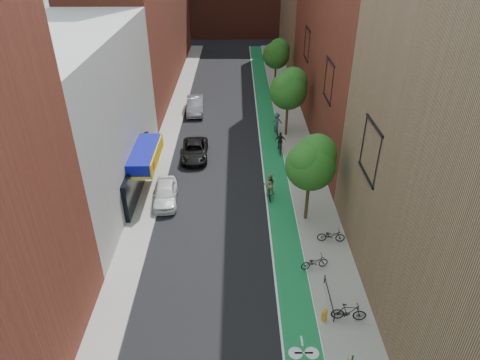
{
  "coord_description": "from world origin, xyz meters",
  "views": [
    {
      "loc": [
        0.78,
        -14.51,
        18.0
      ],
      "look_at": [
        0.99,
        12.98,
        1.5
      ],
      "focal_mm": 32.0,
      "sensor_mm": 36.0,
      "label": 1
    }
  ],
  "objects_px": {
    "cyclist_lane_mid": "(280,145)",
    "fire_hydrant": "(325,315)",
    "cyclist_lane_near": "(269,188)",
    "parked_car_silver": "(195,105)",
    "cyclist_lane_far": "(277,124)",
    "parked_car_black": "(195,151)",
    "parked_car_white": "(165,193)"
  },
  "relations": [
    {
      "from": "parked_car_white",
      "to": "parked_car_black",
      "type": "relative_size",
      "value": 0.87
    },
    {
      "from": "cyclist_lane_far",
      "to": "parked_car_white",
      "type": "bearing_deg",
      "value": 42.89
    },
    {
      "from": "fire_hydrant",
      "to": "cyclist_lane_mid",
      "type": "bearing_deg",
      "value": 91.77
    },
    {
      "from": "cyclist_lane_mid",
      "to": "fire_hydrant",
      "type": "relative_size",
      "value": 2.58
    },
    {
      "from": "fire_hydrant",
      "to": "parked_car_black",
      "type": "bearing_deg",
      "value": 114.06
    },
    {
      "from": "fire_hydrant",
      "to": "cyclist_lane_far",
      "type": "bearing_deg",
      "value": 91.45
    },
    {
      "from": "parked_car_silver",
      "to": "cyclist_lane_far",
      "type": "xyz_separation_m",
      "value": [
        8.53,
        -5.65,
        0.18
      ]
    },
    {
      "from": "cyclist_lane_near",
      "to": "parked_car_black",
      "type": "bearing_deg",
      "value": -51.08
    },
    {
      "from": "cyclist_lane_mid",
      "to": "cyclist_lane_far",
      "type": "distance_m",
      "value": 4.26
    },
    {
      "from": "parked_car_silver",
      "to": "cyclist_lane_far",
      "type": "height_order",
      "value": "cyclist_lane_far"
    },
    {
      "from": "parked_car_white",
      "to": "cyclist_lane_mid",
      "type": "height_order",
      "value": "cyclist_lane_mid"
    },
    {
      "from": "parked_car_silver",
      "to": "cyclist_lane_near",
      "type": "distance_m",
      "value": 18.81
    },
    {
      "from": "cyclist_lane_mid",
      "to": "cyclist_lane_near",
      "type": "bearing_deg",
      "value": 81.92
    },
    {
      "from": "parked_car_black",
      "to": "cyclist_lane_near",
      "type": "distance_m",
      "value": 9.15
    },
    {
      "from": "parked_car_black",
      "to": "fire_hydrant",
      "type": "distance_m",
      "value": 20.36
    },
    {
      "from": "parked_car_white",
      "to": "cyclist_lane_far",
      "type": "relative_size",
      "value": 1.99
    },
    {
      "from": "parked_car_black",
      "to": "fire_hydrant",
      "type": "xyz_separation_m",
      "value": [
        8.3,
        -18.59,
        -0.12
      ]
    },
    {
      "from": "parked_car_black",
      "to": "parked_car_silver",
      "type": "height_order",
      "value": "parked_car_silver"
    },
    {
      "from": "parked_car_black",
      "to": "cyclist_lane_far",
      "type": "height_order",
      "value": "cyclist_lane_far"
    },
    {
      "from": "cyclist_lane_mid",
      "to": "fire_hydrant",
      "type": "xyz_separation_m",
      "value": [
        0.6,
        -19.42,
        -0.22
      ]
    },
    {
      "from": "parked_car_white",
      "to": "parked_car_silver",
      "type": "distance_m",
      "value": 17.86
    },
    {
      "from": "cyclist_lane_far",
      "to": "cyclist_lane_near",
      "type": "bearing_deg",
      "value": 72.97
    },
    {
      "from": "parked_car_black",
      "to": "fire_hydrant",
      "type": "height_order",
      "value": "parked_car_black"
    },
    {
      "from": "cyclist_lane_near",
      "to": "cyclist_lane_mid",
      "type": "bearing_deg",
      "value": -105.03
    },
    {
      "from": "parked_car_silver",
      "to": "cyclist_lane_mid",
      "type": "relative_size",
      "value": 2.49
    },
    {
      "from": "cyclist_lane_far",
      "to": "fire_hydrant",
      "type": "xyz_separation_m",
      "value": [
        0.6,
        -23.67,
        -0.44
      ]
    },
    {
      "from": "fire_hydrant",
      "to": "parked_car_white",
      "type": "bearing_deg",
      "value": 130.79
    },
    {
      "from": "parked_car_silver",
      "to": "fire_hydrant",
      "type": "distance_m",
      "value": 30.71
    },
    {
      "from": "cyclist_lane_mid",
      "to": "cyclist_lane_far",
      "type": "relative_size",
      "value": 0.95
    },
    {
      "from": "cyclist_lane_mid",
      "to": "parked_car_silver",
      "type": "bearing_deg",
      "value": -46.07
    },
    {
      "from": "parked_car_silver",
      "to": "parked_car_white",
      "type": "bearing_deg",
      "value": -96.28
    },
    {
      "from": "parked_car_black",
      "to": "cyclist_lane_mid",
      "type": "relative_size",
      "value": 2.43
    }
  ]
}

